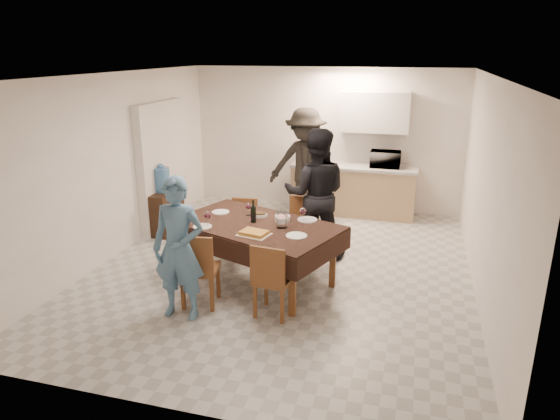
{
  "coord_description": "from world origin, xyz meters",
  "views": [
    {
      "loc": [
        1.65,
        -6.12,
        2.91
      ],
      "look_at": [
        0.04,
        -0.3,
        0.95
      ],
      "focal_mm": 32.0,
      "sensor_mm": 36.0,
      "label": 1
    }
  ],
  "objects_px": {
    "console": "(164,211)",
    "savoury_tart": "(254,233)",
    "person_near": "(179,249)",
    "person_kitchen": "(305,164)",
    "water_pitcher": "(282,220)",
    "microwave": "(385,159)",
    "person_far": "(316,194)",
    "dining_table": "(256,226)",
    "water_jug": "(162,180)",
    "wine_bottle": "(253,211)"
  },
  "relations": [
    {
      "from": "water_pitcher",
      "to": "person_near",
      "type": "height_order",
      "value": "person_near"
    },
    {
      "from": "console",
      "to": "person_far",
      "type": "xyz_separation_m",
      "value": [
        2.6,
        -0.34,
        0.59
      ]
    },
    {
      "from": "water_pitcher",
      "to": "person_kitchen",
      "type": "distance_m",
      "value": 2.78
    },
    {
      "from": "water_pitcher",
      "to": "savoury_tart",
      "type": "relative_size",
      "value": 0.56
    },
    {
      "from": "microwave",
      "to": "dining_table",
      "type": "bearing_deg",
      "value": 66.55
    },
    {
      "from": "savoury_tart",
      "to": "console",
      "type": "bearing_deg",
      "value": 140.63
    },
    {
      "from": "person_near",
      "to": "person_kitchen",
      "type": "relative_size",
      "value": 0.83
    },
    {
      "from": "dining_table",
      "to": "savoury_tart",
      "type": "xyz_separation_m",
      "value": [
        0.1,
        -0.38,
        0.06
      ]
    },
    {
      "from": "savoury_tart",
      "to": "wine_bottle",
      "type": "bearing_deg",
      "value": 109.23
    },
    {
      "from": "water_pitcher",
      "to": "person_kitchen",
      "type": "height_order",
      "value": "person_kitchen"
    },
    {
      "from": "water_pitcher",
      "to": "microwave",
      "type": "relative_size",
      "value": 0.39
    },
    {
      "from": "wine_bottle",
      "to": "water_pitcher",
      "type": "xyz_separation_m",
      "value": [
        0.4,
        -0.1,
        -0.05
      ]
    },
    {
      "from": "water_pitcher",
      "to": "savoury_tart",
      "type": "bearing_deg",
      "value": -127.15
    },
    {
      "from": "water_pitcher",
      "to": "person_near",
      "type": "bearing_deg",
      "value": -131.99
    },
    {
      "from": "microwave",
      "to": "person_near",
      "type": "bearing_deg",
      "value": 65.47
    },
    {
      "from": "person_near",
      "to": "water_pitcher",
      "type": "bearing_deg",
      "value": 44.91
    },
    {
      "from": "microwave",
      "to": "person_near",
      "type": "height_order",
      "value": "person_near"
    },
    {
      "from": "wine_bottle",
      "to": "dining_table",
      "type": "bearing_deg",
      "value": -45.0
    },
    {
      "from": "microwave",
      "to": "person_far",
      "type": "height_order",
      "value": "person_far"
    },
    {
      "from": "wine_bottle",
      "to": "microwave",
      "type": "relative_size",
      "value": 0.56
    },
    {
      "from": "savoury_tart",
      "to": "microwave",
      "type": "height_order",
      "value": "microwave"
    },
    {
      "from": "console",
      "to": "person_far",
      "type": "relative_size",
      "value": 0.4
    },
    {
      "from": "water_pitcher",
      "to": "person_far",
      "type": "height_order",
      "value": "person_far"
    },
    {
      "from": "console",
      "to": "person_far",
      "type": "distance_m",
      "value": 2.69
    },
    {
      "from": "dining_table",
      "to": "person_far",
      "type": "height_order",
      "value": "person_far"
    },
    {
      "from": "water_jug",
      "to": "savoury_tart",
      "type": "xyz_separation_m",
      "value": [
        2.15,
        -1.77,
        -0.07
      ]
    },
    {
      "from": "wine_bottle",
      "to": "person_near",
      "type": "height_order",
      "value": "person_near"
    },
    {
      "from": "wine_bottle",
      "to": "water_pitcher",
      "type": "height_order",
      "value": "wine_bottle"
    },
    {
      "from": "water_pitcher",
      "to": "person_far",
      "type": "distance_m",
      "value": 1.12
    },
    {
      "from": "savoury_tart",
      "to": "person_far",
      "type": "bearing_deg",
      "value": 72.53
    },
    {
      "from": "water_jug",
      "to": "microwave",
      "type": "xyz_separation_m",
      "value": [
        3.43,
        1.77,
        0.17
      ]
    },
    {
      "from": "dining_table",
      "to": "wine_bottle",
      "type": "xyz_separation_m",
      "value": [
        -0.05,
        0.05,
        0.18
      ]
    },
    {
      "from": "console",
      "to": "microwave",
      "type": "relative_size",
      "value": 1.44
    },
    {
      "from": "person_near",
      "to": "person_kitchen",
      "type": "xyz_separation_m",
      "value": [
        0.58,
        3.76,
        0.16
      ]
    },
    {
      "from": "water_jug",
      "to": "wine_bottle",
      "type": "xyz_separation_m",
      "value": [
        2.0,
        -1.34,
        0.06
      ]
    },
    {
      "from": "person_near",
      "to": "savoury_tart",
      "type": "bearing_deg",
      "value": 42.77
    },
    {
      "from": "dining_table",
      "to": "savoury_tart",
      "type": "bearing_deg",
      "value": -54.7
    },
    {
      "from": "dining_table",
      "to": "console",
      "type": "bearing_deg",
      "value": 166.52
    },
    {
      "from": "wine_bottle",
      "to": "person_kitchen",
      "type": "bearing_deg",
      "value": 88.37
    },
    {
      "from": "water_jug",
      "to": "person_kitchen",
      "type": "relative_size",
      "value": 0.2
    },
    {
      "from": "person_near",
      "to": "person_far",
      "type": "bearing_deg",
      "value": 59.25
    },
    {
      "from": "water_pitcher",
      "to": "microwave",
      "type": "bearing_deg",
      "value": 72.36
    },
    {
      "from": "water_jug",
      "to": "water_pitcher",
      "type": "xyz_separation_m",
      "value": [
        2.4,
        -1.44,
        0.01
      ]
    },
    {
      "from": "wine_bottle",
      "to": "savoury_tart",
      "type": "xyz_separation_m",
      "value": [
        0.15,
        -0.43,
        -0.12
      ]
    },
    {
      "from": "console",
      "to": "savoury_tart",
      "type": "bearing_deg",
      "value": -39.37
    },
    {
      "from": "savoury_tart",
      "to": "microwave",
      "type": "bearing_deg",
      "value": 70.25
    },
    {
      "from": "savoury_tart",
      "to": "person_far",
      "type": "relative_size",
      "value": 0.19
    },
    {
      "from": "savoury_tart",
      "to": "water_pitcher",
      "type": "bearing_deg",
      "value": 52.85
    },
    {
      "from": "wine_bottle",
      "to": "savoury_tart",
      "type": "bearing_deg",
      "value": -70.77
    },
    {
      "from": "water_jug",
      "to": "dining_table",
      "type": "bearing_deg",
      "value": -34.04
    }
  ]
}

